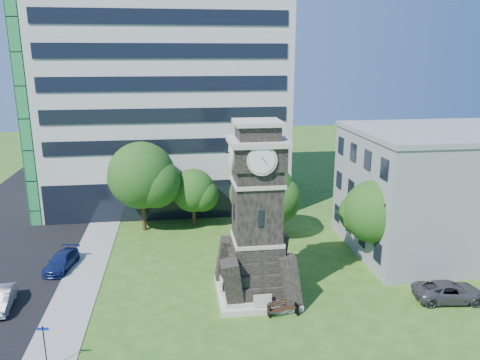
{
  "coord_description": "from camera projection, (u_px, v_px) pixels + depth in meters",
  "views": [
    {
      "loc": [
        -2.14,
        -27.07,
        16.24
      ],
      "look_at": [
        2.49,
        6.48,
        7.16
      ],
      "focal_mm": 35.0,
      "sensor_mm": 36.0,
      "label": 1
    }
  ],
  "objects": [
    {
      "name": "car_east_lot",
      "position": [
        449.0,
        292.0,
        31.79
      ],
      "size": [
        5.0,
        2.72,
        1.33
      ],
      "primitive_type": "imported",
      "rotation": [
        0.0,
        0.0,
        1.46
      ],
      "color": "#424246",
      "rests_on": "ground"
    },
    {
      "name": "tree_ne",
      "position": [
        264.0,
        194.0,
        42.05
      ],
      "size": [
        6.3,
        5.72,
        7.13
      ],
      "rotation": [
        0.0,
        0.0,
        0.42
      ],
      "color": "#332114",
      "rests_on": "ground"
    },
    {
      "name": "ground",
      "position": [
        216.0,
        313.0,
        30.39
      ],
      "size": [
        160.0,
        160.0,
        0.0
      ],
      "primitive_type": "plane",
      "color": "#2D5A19",
      "rests_on": "ground"
    },
    {
      "name": "tree_nc",
      "position": [
        194.0,
        192.0,
        45.07
      ],
      "size": [
        4.61,
        4.19,
        5.7
      ],
      "rotation": [
        0.0,
        0.0,
        -0.41
      ],
      "color": "#332114",
      "rests_on": "ground"
    },
    {
      "name": "tree_east",
      "position": [
        375.0,
        214.0,
        35.74
      ],
      "size": [
        5.33,
        4.85,
        7.09
      ],
      "rotation": [
        0.0,
        0.0,
        -0.16
      ],
      "color": "#332114",
      "rests_on": "ground"
    },
    {
      "name": "clock_tower",
      "position": [
        257.0,
        224.0,
        31.33
      ],
      "size": [
        5.4,
        5.4,
        12.22
      ],
      "color": "beige",
      "rests_on": "ground"
    },
    {
      "name": "car_street_north",
      "position": [
        61.0,
        261.0,
        36.58
      ],
      "size": [
        2.45,
        4.43,
        1.22
      ],
      "primitive_type": "imported",
      "rotation": [
        0.0,
        0.0,
        -0.19
      ],
      "color": "navy",
      "rests_on": "ground"
    },
    {
      "name": "car_street_mid",
      "position": [
        1.0,
        300.0,
        30.81
      ],
      "size": [
        1.7,
        3.93,
        1.26
      ],
      "primitive_type": "imported",
      "rotation": [
        0.0,
        0.0,
        0.1
      ],
      "color": "#94969B",
      "rests_on": "ground"
    },
    {
      "name": "office_tall",
      "position": [
        164.0,
        74.0,
        51.01
      ],
      "size": [
        26.2,
        15.11,
        28.6
      ],
      "color": "silver",
      "rests_on": "ground"
    },
    {
      "name": "office_low",
      "position": [
        443.0,
        190.0,
        39.34
      ],
      "size": [
        15.2,
        12.2,
        10.4
      ],
      "color": "gray",
      "rests_on": "ground"
    },
    {
      "name": "sidewalk",
      "position": [
        79.0,
        286.0,
        33.92
      ],
      "size": [
        3.0,
        70.0,
        0.06
      ],
      "primitive_type": "cube",
      "color": "gray",
      "rests_on": "ground"
    },
    {
      "name": "park_bench",
      "position": [
        283.0,
        308.0,
        30.03
      ],
      "size": [
        1.94,
        0.52,
        1.0
      ],
      "rotation": [
        0.0,
        0.0,
        0.21
      ],
      "color": "black",
      "rests_on": "ground"
    },
    {
      "name": "street_sign",
      "position": [
        44.0,
        342.0,
        24.58
      ],
      "size": [
        0.62,
        0.06,
        2.57
      ],
      "rotation": [
        0.0,
        0.0,
        -0.13
      ],
      "color": "black",
      "rests_on": "ground"
    },
    {
      "name": "tree_nw",
      "position": [
        143.0,
        177.0,
        43.52
      ],
      "size": [
        6.88,
        6.26,
        8.54
      ],
      "rotation": [
        0.0,
        0.0,
        0.4
      ],
      "color": "#332114",
      "rests_on": "ground"
    }
  ]
}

